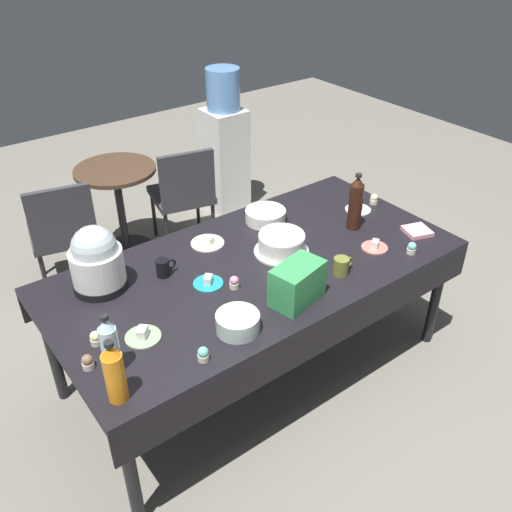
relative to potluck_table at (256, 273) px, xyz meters
name	(u,v)px	position (x,y,z in m)	size (l,w,h in m)	color
ground	(256,366)	(0.00, 0.00, -0.69)	(9.00, 9.00, 0.00)	slate
potluck_table	(256,273)	(0.00, 0.00, 0.00)	(2.20, 1.10, 0.75)	black
frosted_layer_cake	(282,244)	(0.18, 0.01, 0.12)	(0.30, 0.30, 0.12)	silver
slow_cooker	(96,260)	(-0.74, 0.30, 0.22)	(0.27, 0.27, 0.34)	black
glass_salad_bowl	(238,323)	(-0.39, -0.38, 0.10)	(0.20, 0.20, 0.09)	#B2C6BC
ceramic_snack_bowl	(266,216)	(0.32, 0.33, 0.10)	(0.24, 0.24, 0.07)	silver
dessert_plate_cream	(207,242)	(-0.10, 0.33, 0.07)	(0.19, 0.19, 0.04)	beige
dessert_plate_coral	(375,246)	(0.62, -0.27, 0.07)	(0.15, 0.15, 0.05)	#E07266
dessert_plate_teal	(208,282)	(-0.30, 0.00, 0.07)	(0.15, 0.15, 0.05)	teal
dessert_plate_sage	(143,335)	(-0.75, -0.16, 0.07)	(0.16, 0.16, 0.05)	#8CA87F
dessert_plate_white	(358,209)	(0.87, 0.09, 0.07)	(0.16, 0.16, 0.04)	white
cupcake_mint	(96,338)	(-0.94, -0.08, 0.09)	(0.05, 0.05, 0.07)	beige
cupcake_cocoa	(203,354)	(-0.61, -0.45, 0.09)	(0.05, 0.05, 0.07)	beige
cupcake_berry	(234,282)	(-0.21, -0.10, 0.09)	(0.05, 0.05, 0.07)	beige
cupcake_vanilla	(88,362)	(-1.02, -0.20, 0.09)	(0.05, 0.05, 0.07)	beige
cupcake_lemon	(374,199)	(1.01, 0.10, 0.09)	(0.05, 0.05, 0.07)	beige
cupcake_rose	(412,248)	(0.74, -0.43, 0.09)	(0.05, 0.05, 0.07)	beige
soda_bottle_orange_juice	(114,373)	(-0.99, -0.42, 0.20)	(0.08, 0.08, 0.29)	orange
soda_bottle_water	(110,346)	(-0.94, -0.27, 0.20)	(0.07, 0.07, 0.29)	silver
soda_bottle_cola	(356,203)	(0.69, -0.04, 0.22)	(0.08, 0.08, 0.35)	#33190F
coffee_mug_black	(164,268)	(-0.44, 0.20, 0.11)	(0.11, 0.07, 0.09)	black
coffee_mug_olive	(342,266)	(0.30, -0.34, 0.11)	(0.12, 0.08, 0.09)	olive
soda_carton	(297,283)	(-0.03, -0.37, 0.16)	(0.26, 0.16, 0.20)	#338C4C
paper_napkin_stack	(417,231)	(0.94, -0.31, 0.07)	(0.14, 0.14, 0.02)	pink
maroon_chair_left	(63,229)	(-0.57, 1.44, -0.20)	(0.52, 0.52, 0.85)	#333338
maroon_chair_right	(184,191)	(0.38, 1.44, -0.20)	(0.53, 0.53, 0.85)	#333338
round_cafe_table	(119,195)	(-0.05, 1.66, -0.19)	(0.60, 0.60, 0.72)	#473323
water_cooler	(225,145)	(1.03, 1.81, -0.10)	(0.32, 0.32, 1.24)	silver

